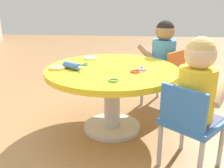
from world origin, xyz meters
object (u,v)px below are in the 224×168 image
at_px(rolling_pin, 72,66).
at_px(craft_table, 112,82).
at_px(child_chair_left, 190,122).
at_px(craft_scissors, 141,69).
at_px(seated_child_right, 163,50).
at_px(child_chair_right, 166,75).
at_px(seated_child_left, 198,83).

bearing_deg(rolling_pin, craft_table, -78.63).
relative_size(child_chair_left, craft_scissors, 3.91).
xyz_separation_m(craft_table, seated_child_right, (0.52, -0.41, 0.15)).
height_order(craft_table, rolling_pin, rolling_pin).
xyz_separation_m(craft_table, child_chair_right, (0.50, -0.45, -0.08)).
bearing_deg(child_chair_left, seated_child_right, 4.52).
height_order(child_chair_right, rolling_pin, rolling_pin).
relative_size(child_chair_left, rolling_pin, 2.64).
distance_m(child_chair_right, seated_child_right, 0.23).
xyz_separation_m(child_chair_left, craft_scissors, (0.43, 0.28, 0.19)).
bearing_deg(craft_scissors, seated_child_left, -142.89).
bearing_deg(child_chair_left, craft_table, 47.36).
xyz_separation_m(child_chair_left, seated_child_right, (0.98, 0.08, 0.23)).
xyz_separation_m(seated_child_left, seated_child_right, (0.95, 0.10, 0.00)).
xyz_separation_m(craft_table, child_chair_left, (-0.45, -0.49, -0.08)).
distance_m(seated_child_left, rolling_pin, 0.88).
height_order(craft_table, craft_scissors, craft_scissors).
height_order(craft_table, child_chair_left, child_chair_left).
height_order(seated_child_right, rolling_pin, seated_child_right).
bearing_deg(child_chair_left, craft_scissors, 32.80).
xyz_separation_m(seated_child_right, rolling_pin, (-0.58, 0.70, -0.02)).
bearing_deg(seated_child_right, rolling_pin, 129.79).
bearing_deg(seated_child_left, seated_child_right, 6.20).
height_order(seated_child_left, rolling_pin, seated_child_left).
height_order(seated_child_left, craft_scissors, seated_child_left).
distance_m(child_chair_left, child_chair_right, 0.95).
bearing_deg(child_chair_left, child_chair_right, 2.78).
height_order(child_chair_left, rolling_pin, rolling_pin).
relative_size(craft_table, rolling_pin, 4.81).
distance_m(seated_child_left, child_chair_right, 0.95).
bearing_deg(rolling_pin, seated_child_right, -50.21).
relative_size(seated_child_left, craft_scissors, 3.72).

